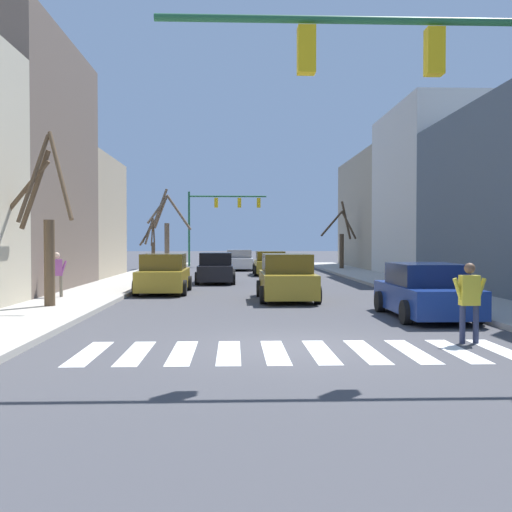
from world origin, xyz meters
TOP-DOWN VIEW (x-y plane):
  - ground_plane at (0.00, 0.00)m, footprint 240.00×240.00m
  - building_row_right at (11.24, 18.14)m, footprint 6.00×47.99m
  - crosswalk_stripes at (0.00, -0.56)m, footprint 8.55×2.60m
  - traffic_signal_near at (2.83, -1.38)m, footprint 7.87×0.28m
  - traffic_signal_far at (-2.64, 39.77)m, footprint 6.79×0.28m
  - car_driving_away_lane at (1.10, 26.27)m, footprint 2.18×4.47m
  - car_parked_right_mid at (-0.84, 32.76)m, footprint 2.20×4.37m
  - car_at_intersection at (-2.17, 18.95)m, footprint 2.02×4.23m
  - car_parked_right_near at (4.18, 4.56)m, footprint 2.12×4.51m
  - car_parked_right_far at (0.70, 9.79)m, footprint 2.12×4.56m
  - car_parked_left_far at (-4.18, 12.93)m, footprint 2.12×4.36m
  - pedestrian_on_left_sidewalk at (3.74, 0.28)m, footprint 0.74×0.24m
  - pedestrian_on_right_sidewalk at (-7.66, 9.72)m, footprint 0.69×0.31m
  - street_tree_right_near at (-7.19, 31.21)m, footprint 1.02×2.25m
  - street_tree_left_mid at (6.87, 32.43)m, footprint 2.80×1.21m
  - street_tree_right_far at (-6.62, 35.61)m, footprint 3.45×2.19m
  - street_tree_right_mid at (-7.13, 6.65)m, footprint 2.85×1.75m

SIDE VIEW (x-z plane):
  - ground_plane at x=0.00m, z-range 0.00..0.00m
  - crosswalk_stripes at x=0.00m, z-range 0.00..0.01m
  - car_parked_right_mid at x=-0.84m, z-range -0.04..1.49m
  - car_driving_away_lane at x=1.10m, z-range -0.04..1.49m
  - car_parked_right_near at x=4.18m, z-range -0.04..1.50m
  - car_at_intersection at x=-2.17m, z-range -0.05..1.53m
  - car_parked_left_far at x=-4.18m, z-range -0.05..1.59m
  - car_parked_right_far at x=0.70m, z-range -0.06..1.65m
  - pedestrian_on_left_sidewalk at x=3.74m, z-range 0.16..1.87m
  - pedestrian_on_right_sidewalk at x=-7.66m, z-range 0.30..1.92m
  - street_tree_right_near at x=-7.19m, z-range 0.15..3.87m
  - street_tree_left_mid at x=6.87m, z-range -0.20..4.84m
  - street_tree_right_mid at x=-7.13m, z-range -0.20..5.26m
  - street_tree_right_far at x=-6.62m, z-range -0.03..6.21m
  - building_row_right at x=11.24m, z-range -0.56..9.58m
  - traffic_signal_far at x=-2.64m, z-range 1.57..8.03m
  - traffic_signal_near at x=2.83m, z-range 1.53..8.09m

